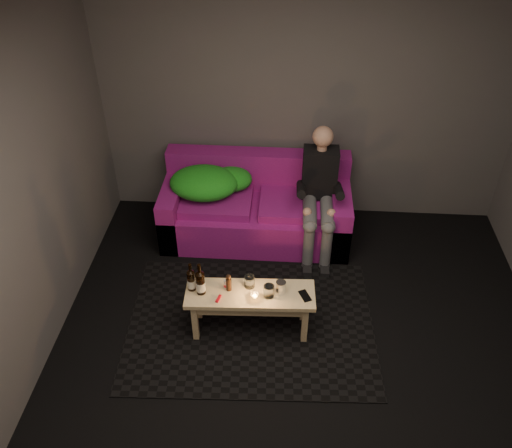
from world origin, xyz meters
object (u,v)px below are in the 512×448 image
(sofa, at_px, (256,209))
(beer_bottle_a, at_px, (191,280))
(beer_bottle_b, at_px, (200,282))
(steel_cup, at_px, (281,287))
(person, at_px, (319,191))
(coffee_table, at_px, (250,299))

(sofa, relative_size, beer_bottle_a, 6.90)
(beer_bottle_a, relative_size, beer_bottle_b, 0.89)
(beer_bottle_a, bearing_deg, beer_bottle_b, -23.20)
(sofa, height_order, steel_cup, sofa)
(beer_bottle_b, bearing_deg, sofa, 75.42)
(sofa, bearing_deg, beer_bottle_b, -104.58)
(person, relative_size, beer_bottle_a, 4.61)
(coffee_table, distance_m, beer_bottle_b, 0.43)
(beer_bottle_a, bearing_deg, coffee_table, -1.32)
(coffee_table, height_order, beer_bottle_b, beer_bottle_b)
(beer_bottle_a, height_order, beer_bottle_b, beer_bottle_b)
(steel_cup, bearing_deg, person, 74.39)
(person, bearing_deg, beer_bottle_b, -128.64)
(coffee_table, bearing_deg, steel_cup, 5.37)
(sofa, xyz_separation_m, beer_bottle_b, (-0.35, -1.33, 0.25))
(coffee_table, xyz_separation_m, steel_cup, (0.24, 0.02, 0.13))
(person, relative_size, beer_bottle_b, 4.12)
(sofa, bearing_deg, person, -13.88)
(sofa, xyz_separation_m, steel_cup, (0.28, -1.29, 0.19))
(beer_bottle_a, bearing_deg, steel_cup, 0.97)
(coffee_table, height_order, steel_cup, steel_cup)
(beer_bottle_a, xyz_separation_m, beer_bottle_b, (0.08, -0.03, 0.01))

